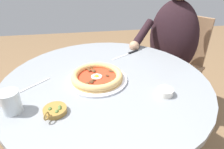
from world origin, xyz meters
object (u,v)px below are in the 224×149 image
at_px(pizza_on_plate, 97,77).
at_px(ramekin_capers, 165,92).
at_px(dining_table, 106,103).
at_px(steak_knife, 129,53).
at_px(diner_person, 169,62).
at_px(water_glass, 11,103).
at_px(cafe_chair_diner, 177,58).
at_px(olive_pan, 55,110).
at_px(fork_utensil, 35,85).

distance_m(pizza_on_plate, ramekin_capers, 0.34).
distance_m(dining_table, steak_knife, 0.39).
relative_size(dining_table, diner_person, 0.88).
relative_size(water_glass, cafe_chair_diner, 0.11).
bearing_deg(olive_pan, diner_person, 131.04).
distance_m(pizza_on_plate, steak_knife, 0.38).
bearing_deg(ramekin_capers, cafe_chair_diner, 149.64).
distance_m(steak_knife, fork_utensil, 0.62).
distance_m(pizza_on_plate, olive_pan, 0.29).
bearing_deg(steak_knife, fork_utensil, -61.41).
bearing_deg(pizza_on_plate, steak_knife, 141.73).
distance_m(dining_table, fork_utensil, 0.38).
height_order(olive_pan, fork_utensil, olive_pan).
xyz_separation_m(pizza_on_plate, cafe_chair_diner, (-0.57, 0.72, -0.21)).
xyz_separation_m(olive_pan, fork_utensil, (-0.22, -0.12, -0.01)).
height_order(dining_table, water_glass, water_glass).
bearing_deg(diner_person, olive_pan, -48.96).
bearing_deg(steak_knife, pizza_on_plate, -38.27).
height_order(steak_knife, ramekin_capers, ramekin_capers).
bearing_deg(cafe_chair_diner, water_glass, -55.28).
xyz_separation_m(olive_pan, diner_person, (-0.69, 0.79, -0.19)).
xyz_separation_m(pizza_on_plate, fork_utensil, (-0.00, -0.31, -0.02)).
relative_size(diner_person, cafe_chair_diner, 1.38).
bearing_deg(fork_utensil, ramekin_capers, 74.22).
xyz_separation_m(dining_table, water_glass, (0.18, -0.40, 0.19)).
height_order(pizza_on_plate, cafe_chair_diner, cafe_chair_diner).
bearing_deg(olive_pan, ramekin_capers, 96.25).
relative_size(water_glass, fork_utensil, 0.69).
distance_m(ramekin_capers, diner_person, 0.74).
bearing_deg(olive_pan, steak_knife, 140.73).
distance_m(dining_table, pizza_on_plate, 0.17).
bearing_deg(diner_person, dining_table, -50.23).
relative_size(water_glass, ramekin_capers, 1.25).
bearing_deg(pizza_on_plate, water_glass, -63.09).
height_order(steak_knife, diner_person, diner_person).
xyz_separation_m(water_glass, ramekin_capers, (-0.02, 0.65, -0.02)).
bearing_deg(steak_knife, dining_table, -33.24).
height_order(pizza_on_plate, diner_person, diner_person).
height_order(diner_person, cafe_chair_diner, diner_person).
relative_size(dining_table, ramekin_capers, 14.27).
height_order(steak_knife, fork_utensil, steak_knife).
distance_m(water_glass, fork_utensil, 0.19).
bearing_deg(diner_person, ramekin_capers, -26.20).
bearing_deg(fork_utensil, cafe_chair_diner, 118.67).
relative_size(pizza_on_plate, ramekin_capers, 4.16).
relative_size(steak_knife, fork_utensil, 1.46).
bearing_deg(cafe_chair_diner, pizza_on_plate, -51.89).
height_order(pizza_on_plate, olive_pan, olive_pan).
distance_m(steak_knife, cafe_chair_diner, 0.59).
bearing_deg(fork_utensil, steak_knife, 118.59).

